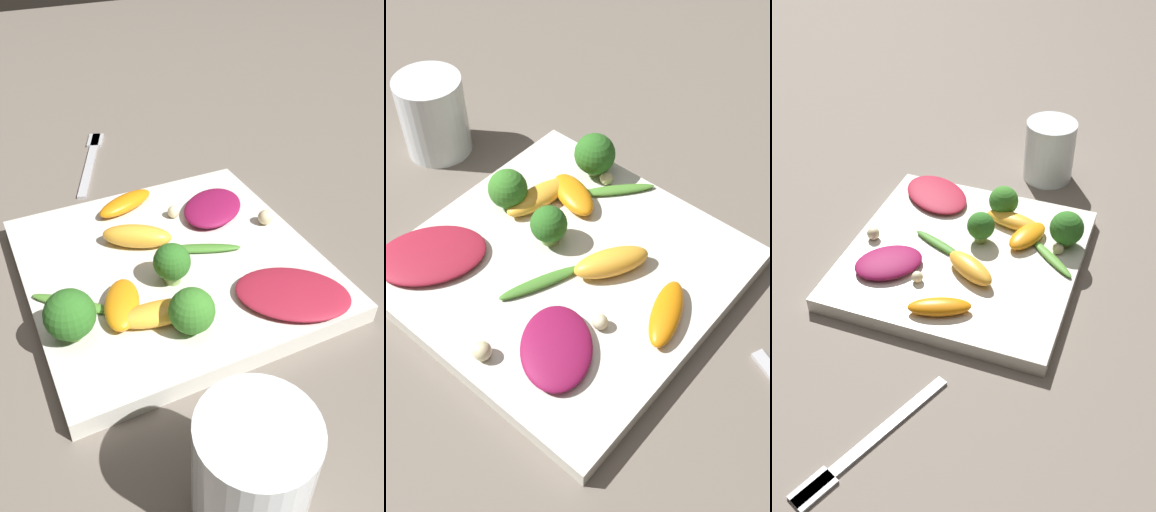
{
  "view_description": "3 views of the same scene",
  "coord_description": "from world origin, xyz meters",
  "views": [
    {
      "loc": [
        0.35,
        -0.14,
        0.32
      ],
      "look_at": [
        0.01,
        0.02,
        0.02
      ],
      "focal_mm": 35.0,
      "sensor_mm": 36.0,
      "label": 1
    },
    {
      "loc": [
        -0.23,
        0.25,
        0.44
      ],
      "look_at": [
        -0.02,
        -0.0,
        0.04
      ],
      "focal_mm": 42.0,
      "sensor_mm": 36.0,
      "label": 2
    },
    {
      "loc": [
        -0.52,
        -0.19,
        0.48
      ],
      "look_at": [
        -0.02,
        -0.01,
        0.03
      ],
      "focal_mm": 42.0,
      "sensor_mm": 36.0,
      "label": 3
    }
  ],
  "objects": [
    {
      "name": "macadamia_nut_1",
      "position": [
        -0.07,
        0.03,
        0.03
      ],
      "size": [
        0.01,
        0.01,
        0.01
      ],
      "color": "beige",
      "rests_on": "plate"
    },
    {
      "name": "orange_segment_1",
      "position": [
        0.07,
        -0.04,
        0.03
      ],
      "size": [
        0.04,
        0.08,
        0.02
      ],
      "color": "#FCAD33",
      "rests_on": "plate"
    },
    {
      "name": "macadamia_nut_0",
      "position": [
        -0.01,
        0.11,
        0.03
      ],
      "size": [
        0.02,
        0.02,
        0.02
      ],
      "color": "beige",
      "rests_on": "plate"
    },
    {
      "name": "orange_segment_0",
      "position": [
        0.05,
        -0.07,
        0.03
      ],
      "size": [
        0.07,
        0.05,
        0.02
      ],
      "color": "orange",
      "rests_on": "plate"
    },
    {
      "name": "plate",
      "position": [
        0.0,
        0.0,
        0.01
      ],
      "size": [
        0.27,
        0.27,
        0.02
      ],
      "color": "silver",
      "rests_on": "ground_plane"
    },
    {
      "name": "fork",
      "position": [
        -0.28,
        0.0,
        0.0
      ],
      "size": [
        0.17,
        0.08,
        0.01
      ],
      "color": "#B2B2B7",
      "rests_on": "ground_plane"
    },
    {
      "name": "ground_plane",
      "position": [
        0.0,
        0.0,
        0.0
      ],
      "size": [
        2.4,
        2.4,
        0.0
      ],
      "primitive_type": "plane",
      "color": "#6B6056"
    },
    {
      "name": "orange_segment_3",
      "position": [
        -0.04,
        -0.02,
        0.03
      ],
      "size": [
        0.06,
        0.07,
        0.02
      ],
      "color": "#FCAD33",
      "rests_on": "plate"
    },
    {
      "name": "orange_segment_2",
      "position": [
        -0.1,
        -0.01,
        0.03
      ],
      "size": [
        0.05,
        0.07,
        0.02
      ],
      "color": "orange",
      "rests_on": "plate"
    },
    {
      "name": "broccoli_floret_2",
      "position": [
        0.09,
        -0.02,
        0.04
      ],
      "size": [
        0.04,
        0.04,
        0.04
      ],
      "color": "#84AD5B",
      "rests_on": "plate"
    },
    {
      "name": "macadamia_nut_2",
      "position": [
        0.04,
        -0.11,
        0.03
      ],
      "size": [
        0.01,
        0.01,
        0.01
      ],
      "color": "beige",
      "rests_on": "plate"
    },
    {
      "name": "broccoli_floret_1",
      "position": [
        0.06,
        -0.11,
        0.04
      ],
      "size": [
        0.04,
        0.04,
        0.05
      ],
      "color": "#7A9E51",
      "rests_on": "plate"
    },
    {
      "name": "arugula_sprig_1",
      "position": [
        -0.0,
        0.03,
        0.02
      ],
      "size": [
        0.04,
        0.08,
        0.01
      ],
      "color": "#47842D",
      "rests_on": "plate"
    },
    {
      "name": "radicchio_leaf_1",
      "position": [
        0.1,
        0.07,
        0.02
      ],
      "size": [
        0.11,
        0.12,
        0.01
      ],
      "color": "maroon",
      "rests_on": "plate"
    },
    {
      "name": "drinking_glass",
      "position": [
        0.23,
        -0.05,
        0.04
      ],
      "size": [
        0.07,
        0.07,
        0.09
      ],
      "color": "white",
      "rests_on": "ground_plane"
    },
    {
      "name": "arugula_sprig_0",
      "position": [
        0.02,
        -0.1,
        0.02
      ],
      "size": [
        0.06,
        0.07,
        0.01
      ],
      "color": "#518E33",
      "rests_on": "plate"
    },
    {
      "name": "broccoli_floret_0",
      "position": [
        0.03,
        -0.01,
        0.04
      ],
      "size": [
        0.03,
        0.03,
        0.04
      ],
      "color": "#7A9E51",
      "rests_on": "plate"
    },
    {
      "name": "radicchio_leaf_0",
      "position": [
        -0.06,
        0.07,
        0.03
      ],
      "size": [
        0.1,
        0.1,
        0.01
      ],
      "color": "maroon",
      "rests_on": "plate"
    }
  ]
}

